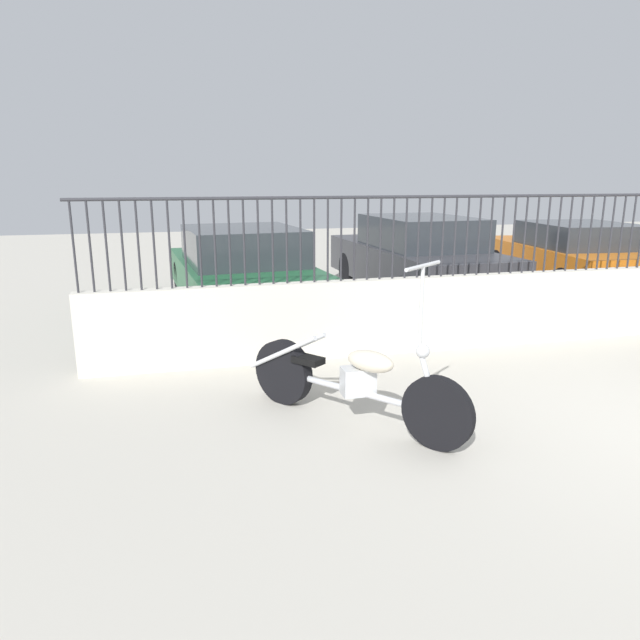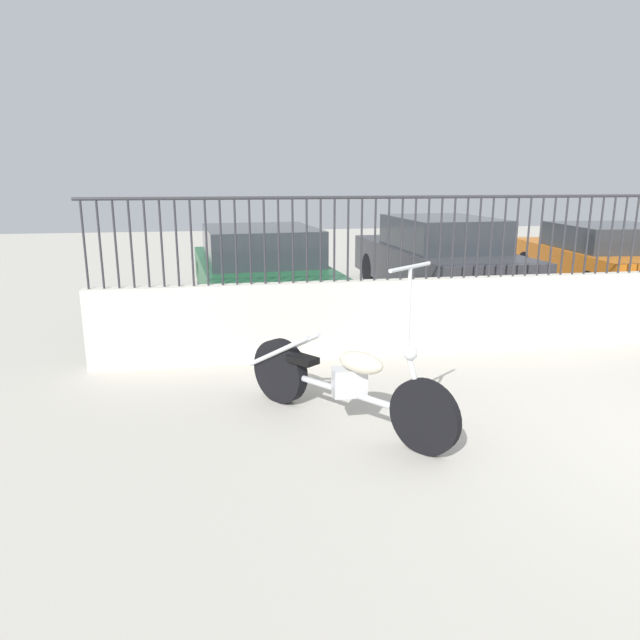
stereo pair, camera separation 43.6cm
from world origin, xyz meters
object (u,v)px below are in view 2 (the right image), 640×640
object	(u,v)px
car_green	(260,268)
motorcycle_silver	(335,380)
car_dark_grey	(437,258)
car_orange	(604,259)

from	to	relation	value
car_green	motorcycle_silver	bearing A→B (deg)	179.36
car_dark_grey	car_orange	world-z (taller)	car_dark_grey
car_dark_grey	car_orange	size ratio (longest dim) A/B	1.13
car_green	car_dark_grey	xyz separation A→B (m)	(3.13, 0.31, 0.05)
motorcycle_silver	car_dark_grey	world-z (taller)	motorcycle_silver
car_orange	motorcycle_silver	bearing A→B (deg)	133.92
motorcycle_silver	car_green	bearing A→B (deg)	146.07
car_dark_grey	car_orange	bearing A→B (deg)	-95.62
car_green	car_orange	bearing A→B (deg)	-93.89
car_orange	car_green	bearing A→B (deg)	96.49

